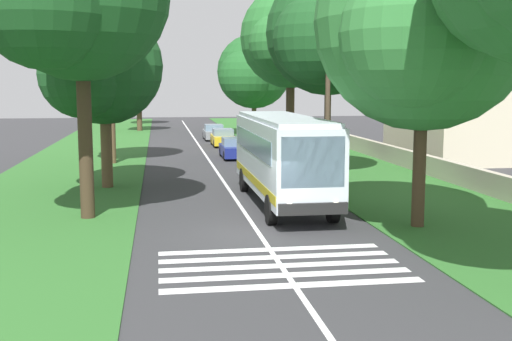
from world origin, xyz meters
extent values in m
plane|color=#333335|center=(0.00, 0.00, 0.00)|extent=(160.00, 160.00, 0.00)
cube|color=#2D6628|center=(15.00, 8.20, 0.02)|extent=(120.00, 8.00, 0.04)
cube|color=#2D6628|center=(15.00, -8.20, 0.02)|extent=(120.00, 8.00, 0.04)
cube|color=silver|center=(15.00, 0.00, 0.00)|extent=(110.00, 0.16, 0.01)
cube|color=silver|center=(5.38, -1.80, 2.10)|extent=(11.00, 2.50, 2.90)
cube|color=slate|center=(5.68, -1.80, 2.62)|extent=(9.68, 2.54, 0.85)
cube|color=slate|center=(-0.08, -1.80, 2.45)|extent=(0.08, 2.20, 1.74)
cube|color=#B29E19|center=(5.38, -1.80, 1.10)|extent=(10.78, 2.53, 0.36)
cube|color=silver|center=(5.38, -1.80, 3.64)|extent=(10.56, 2.30, 0.18)
cube|color=black|center=(-0.20, -1.80, 0.87)|extent=(0.16, 2.40, 0.40)
sphere|color=#F2EDCC|center=(-0.14, -1.00, 1.00)|extent=(0.24, 0.24, 0.24)
sphere|color=#F2EDCC|center=(-0.14, -2.60, 1.00)|extent=(0.24, 0.24, 0.24)
cylinder|color=black|center=(1.48, -0.65, 0.55)|extent=(1.10, 0.32, 1.10)
cylinder|color=black|center=(8.88, -0.65, 0.55)|extent=(1.10, 0.32, 1.10)
cylinder|color=black|center=(1.48, -2.95, 0.55)|extent=(1.10, 0.32, 1.10)
cylinder|color=black|center=(8.88, -2.95, 0.55)|extent=(1.10, 0.32, 1.10)
cube|color=silver|center=(-5.60, 0.00, 0.00)|extent=(0.45, 6.80, 0.01)
cube|color=silver|center=(-4.70, 0.00, 0.00)|extent=(0.45, 6.80, 0.01)
cube|color=silver|center=(-3.80, 0.00, 0.00)|extent=(0.45, 6.80, 0.01)
cube|color=silver|center=(-2.90, 0.00, 0.00)|extent=(0.45, 6.80, 0.01)
cube|color=silver|center=(-2.00, 0.00, 0.00)|extent=(0.45, 6.80, 0.01)
cube|color=navy|center=(22.79, -1.83, 0.53)|extent=(4.30, 1.75, 0.70)
cube|color=slate|center=(22.69, -1.83, 1.15)|extent=(2.00, 1.61, 0.55)
cylinder|color=black|center=(21.44, -1.05, 0.32)|extent=(0.64, 0.22, 0.64)
cylinder|color=black|center=(24.14, -1.05, 0.32)|extent=(0.64, 0.22, 0.64)
cylinder|color=black|center=(21.44, -2.61, 0.32)|extent=(0.64, 0.22, 0.64)
cylinder|color=black|center=(24.14, -2.61, 0.32)|extent=(0.64, 0.22, 0.64)
cube|color=gold|center=(31.75, -1.93, 0.53)|extent=(4.30, 1.75, 0.70)
cube|color=slate|center=(31.65, -1.93, 1.15)|extent=(2.00, 1.61, 0.55)
cylinder|color=black|center=(30.40, -1.15, 0.32)|extent=(0.64, 0.22, 0.64)
cylinder|color=black|center=(33.10, -1.15, 0.32)|extent=(0.64, 0.22, 0.64)
cylinder|color=black|center=(30.40, -2.71, 0.32)|extent=(0.64, 0.22, 0.64)
cylinder|color=black|center=(33.10, -2.71, 0.32)|extent=(0.64, 0.22, 0.64)
cube|color=gray|center=(37.77, -1.68, 0.53)|extent=(4.30, 1.75, 0.70)
cube|color=slate|center=(37.67, -1.68, 1.15)|extent=(2.00, 1.61, 0.55)
cylinder|color=black|center=(36.42, -0.90, 0.32)|extent=(0.64, 0.22, 0.64)
cylinder|color=black|center=(39.12, -0.90, 0.32)|extent=(0.64, 0.22, 0.64)
cylinder|color=black|center=(36.42, -2.46, 0.32)|extent=(0.64, 0.22, 0.64)
cylinder|color=black|center=(39.12, -2.46, 0.32)|extent=(0.64, 0.22, 0.64)
cylinder|color=brown|center=(10.93, 5.86, 2.21)|extent=(0.55, 0.55, 4.34)
sphere|color=#19471E|center=(10.93, 5.86, 5.93)|extent=(5.64, 5.64, 5.64)
sphere|color=#19471E|center=(12.62, 5.86, 5.51)|extent=(4.20, 4.20, 4.20)
sphere|color=#19471E|center=(9.52, 6.70, 5.51)|extent=(4.05, 4.05, 4.05)
cylinder|color=#4C3826|center=(61.49, 5.85, 2.88)|extent=(0.36, 0.36, 5.68)
sphere|color=#337A38|center=(61.49, 5.85, 7.15)|extent=(5.20, 5.20, 5.20)
sphere|color=#337A38|center=(63.05, 5.85, 6.76)|extent=(3.01, 3.01, 3.01)
sphere|color=#337A38|center=(60.19, 6.63, 6.76)|extent=(3.35, 3.35, 3.35)
cylinder|color=brown|center=(20.79, 6.30, 3.50)|extent=(0.52, 0.52, 6.91)
sphere|color=#1E5623|center=(20.79, 6.30, 8.64)|extent=(6.12, 6.12, 6.12)
sphere|color=#1E5623|center=(22.63, 6.30, 8.18)|extent=(3.62, 3.62, 3.62)
sphere|color=#1E5623|center=(19.26, 7.22, 8.18)|extent=(4.07, 4.07, 4.07)
cylinder|color=#4C3826|center=(50.42, 5.37, 2.13)|extent=(0.57, 0.57, 4.18)
sphere|color=#337A38|center=(50.42, 5.37, 5.53)|extent=(4.76, 4.76, 4.76)
sphere|color=#337A38|center=(51.85, 5.37, 5.17)|extent=(3.00, 3.00, 3.00)
sphere|color=#337A38|center=(49.23, 6.08, 5.17)|extent=(3.50, 3.50, 3.50)
cylinder|color=#3D2D1E|center=(3.57, 6.03, 3.32)|extent=(0.53, 0.53, 6.57)
sphere|color=#19471E|center=(5.54, 6.03, 7.92)|extent=(3.97, 3.97, 3.97)
cylinder|color=#4C3826|center=(23.21, -5.84, 3.20)|extent=(0.60, 0.60, 6.33)
sphere|color=#286B2D|center=(23.21, -5.84, 8.30)|extent=(7.03, 7.03, 7.03)
sphere|color=#286B2D|center=(25.32, -5.84, 7.77)|extent=(5.20, 5.20, 5.20)
sphere|color=#286B2D|center=(21.45, -4.79, 7.77)|extent=(4.26, 4.26, 4.26)
cylinder|color=#4C3826|center=(0.28, -5.73, 2.58)|extent=(0.46, 0.46, 5.09)
sphere|color=#337A38|center=(0.28, -5.73, 7.21)|extent=(7.55, 7.55, 7.55)
sphere|color=#337A38|center=(2.55, -5.73, 6.64)|extent=(4.80, 4.80, 4.80)
sphere|color=#337A38|center=(-1.60, -4.60, 6.64)|extent=(4.71, 4.71, 4.71)
cylinder|color=brown|center=(43.90, -6.37, 2.17)|extent=(0.48, 0.48, 4.27)
sphere|color=#1E5623|center=(43.90, -6.37, 6.37)|extent=(7.50, 7.50, 7.50)
sphere|color=#1E5623|center=(46.15, -6.37, 5.81)|extent=(4.32, 4.32, 4.32)
sphere|color=#1E5623|center=(42.02, -5.25, 5.81)|extent=(5.36, 5.36, 5.36)
cylinder|color=#4C3826|center=(13.34, -5.89, 3.01)|extent=(0.37, 0.37, 5.94)
sphere|color=#19471E|center=(13.34, -5.89, 7.87)|extent=(6.85, 6.85, 6.85)
sphere|color=#19471E|center=(15.40, -5.89, 7.35)|extent=(3.86, 3.86, 3.86)
sphere|color=#19471E|center=(11.63, -4.87, 7.35)|extent=(4.68, 4.68, 4.68)
cylinder|color=#473828|center=(10.17, -5.03, 3.63)|extent=(0.24, 0.24, 7.18)
cube|color=#3D3326|center=(10.17, -5.03, 6.62)|extent=(0.12, 1.40, 0.12)
cube|color=#B2A893|center=(20.00, -11.60, 0.58)|extent=(70.00, 0.40, 1.07)
cube|color=beige|center=(20.15, -16.84, 3.50)|extent=(10.35, 6.70, 6.99)
cube|color=#4C4C56|center=(20.15, -16.84, 7.31)|extent=(10.95, 7.30, 0.64)
camera|label=1|loc=(-20.90, 3.32, 5.04)|focal=44.88mm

